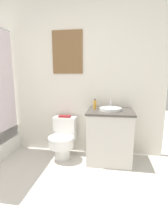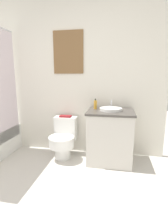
{
  "view_description": "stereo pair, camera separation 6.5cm",
  "coord_description": "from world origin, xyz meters",
  "px_view_note": "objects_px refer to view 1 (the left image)",
  "views": [
    {
      "loc": [
        0.96,
        -0.79,
        1.28
      ],
      "look_at": [
        0.59,
        1.57,
        0.79
      ],
      "focal_mm": 28.0,
      "sensor_mm": 36.0,
      "label": 1
    },
    {
      "loc": [
        1.03,
        -0.77,
        1.28
      ],
      "look_at": [
        0.59,
        1.57,
        0.79
      ],
      "focal_mm": 28.0,
      "sensor_mm": 36.0,
      "label": 2
    }
  ],
  "objects_px": {
    "toilet": "(63,138)",
    "book_on_tank": "(65,116)",
    "soap_bottle": "(95,105)",
    "sink": "(111,109)"
  },
  "relations": [
    {
      "from": "toilet",
      "to": "book_on_tank",
      "type": "relative_size",
      "value": 3.37
    },
    {
      "from": "toilet",
      "to": "sink",
      "type": "relative_size",
      "value": 1.76
    },
    {
      "from": "toilet",
      "to": "sink",
      "type": "xyz_separation_m",
      "value": [
        0.73,
        0.0,
        0.5
      ]
    },
    {
      "from": "soap_bottle",
      "to": "book_on_tank",
      "type": "bearing_deg",
      "value": 172.92
    },
    {
      "from": "sink",
      "to": "soap_bottle",
      "type": "relative_size",
      "value": 2.25
    },
    {
      "from": "toilet",
      "to": "sink",
      "type": "bearing_deg",
      "value": 0.3
    },
    {
      "from": "sink",
      "to": "book_on_tank",
      "type": "xyz_separation_m",
      "value": [
        -0.73,
        0.13,
        -0.17
      ]
    },
    {
      "from": "toilet",
      "to": "book_on_tank",
      "type": "bearing_deg",
      "value": 90.0
    },
    {
      "from": "book_on_tank",
      "to": "soap_bottle",
      "type": "bearing_deg",
      "value": -7.08
    },
    {
      "from": "sink",
      "to": "book_on_tank",
      "type": "bearing_deg",
      "value": 169.69
    }
  ]
}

